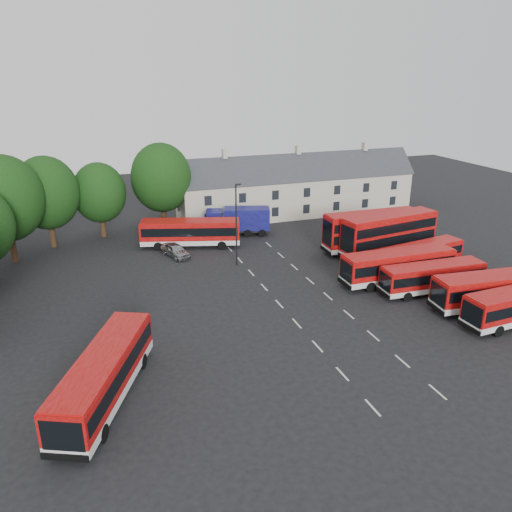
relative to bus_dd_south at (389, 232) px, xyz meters
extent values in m
plane|color=black|center=(-16.70, -9.90, -2.79)|extent=(140.00, 140.00, 0.00)
cube|color=beige|center=(-16.70, -23.90, -2.78)|extent=(0.15, 1.80, 0.01)
cube|color=beige|center=(-16.70, -19.90, -2.78)|extent=(0.15, 1.80, 0.01)
cube|color=beige|center=(-16.70, -15.90, -2.78)|extent=(0.15, 1.80, 0.01)
cube|color=beige|center=(-16.70, -11.90, -2.78)|extent=(0.15, 1.80, 0.01)
cube|color=beige|center=(-16.70, -7.90, -2.78)|extent=(0.15, 1.80, 0.01)
cube|color=beige|center=(-16.70, -3.90, -2.78)|extent=(0.15, 1.80, 0.01)
cube|color=beige|center=(-16.70, 0.10, -2.78)|extent=(0.15, 1.80, 0.01)
cube|color=beige|center=(-16.70, 4.10, -2.78)|extent=(0.15, 1.80, 0.01)
cube|color=beige|center=(-16.70, 8.10, -2.78)|extent=(0.15, 1.80, 0.01)
cube|color=beige|center=(-11.70, -23.90, -2.78)|extent=(0.15, 1.80, 0.01)
cube|color=beige|center=(-11.70, -19.90, -2.78)|extent=(0.15, 1.80, 0.01)
cube|color=beige|center=(-11.70, -15.90, -2.78)|extent=(0.15, 1.80, 0.01)
cube|color=beige|center=(-11.70, -11.90, -2.78)|extent=(0.15, 1.80, 0.01)
cube|color=beige|center=(-11.70, -7.90, -2.78)|extent=(0.15, 1.80, 0.01)
cube|color=beige|center=(-11.70, -3.90, -2.78)|extent=(0.15, 1.80, 0.01)
cube|color=beige|center=(-11.70, 0.10, -2.78)|extent=(0.15, 1.80, 0.01)
cube|color=beige|center=(-11.70, 4.10, -2.78)|extent=(0.15, 1.80, 0.01)
cube|color=beige|center=(-11.70, 8.10, -2.78)|extent=(0.15, 1.80, 0.01)
cylinder|color=black|center=(-40.70, 12.10, -0.60)|extent=(0.70, 0.70, 4.38)
ellipsoid|color=black|center=(-40.70, 12.10, 4.47)|extent=(8.25, 8.25, 9.49)
cylinder|color=black|center=(-36.70, 16.10, -0.78)|extent=(0.70, 0.70, 4.02)
ellipsoid|color=black|center=(-36.70, 16.10, 3.89)|extent=(7.59, 7.59, 8.73)
cylinder|color=black|center=(-30.70, 18.10, -1.04)|extent=(0.70, 0.70, 3.50)
ellipsoid|color=black|center=(-30.70, 18.10, 3.02)|extent=(6.60, 6.60, 7.59)
cylinder|color=black|center=(-22.70, 19.10, -0.69)|extent=(0.70, 0.70, 4.20)
ellipsoid|color=black|center=(-22.70, 19.10, 4.18)|extent=(7.92, 7.92, 9.11)
cube|color=beige|center=(-2.70, 20.10, -0.04)|extent=(35.00, 7.00, 5.50)
cube|color=#2D3035|center=(-2.70, 20.10, 2.71)|extent=(35.70, 7.13, 7.13)
cube|color=beige|center=(-13.70, 20.10, 6.67)|extent=(0.60, 0.90, 1.20)
cube|color=beige|center=(-2.70, 20.10, 6.67)|extent=(0.60, 0.90, 1.20)
cube|color=beige|center=(8.30, 20.10, 6.67)|extent=(0.60, 0.90, 1.20)
cylinder|color=black|center=(-2.25, -19.30, -2.30)|extent=(1.00, 0.33, 0.99)
cube|color=silver|center=(1.23, -15.10, -1.97)|extent=(11.85, 3.79, 0.58)
cube|color=#A20C0A|center=(1.23, -15.10, -0.65)|extent=(11.85, 3.79, 2.06)
cube|color=black|center=(1.23, -15.10, -0.59)|extent=(11.40, 3.81, 1.01)
cube|color=#A20C0A|center=(1.23, -15.10, 0.44)|extent=(11.61, 3.66, 0.13)
cylinder|color=black|center=(-2.60, -15.92, -2.26)|extent=(1.08, 0.40, 1.06)
cube|color=silver|center=(-1.90, -10.39, -2.06)|extent=(10.43, 2.84, 0.52)
cube|color=#A20C0A|center=(-1.90, -10.39, -0.89)|extent=(10.43, 2.84, 1.83)
cube|color=black|center=(-1.90, -10.39, -0.84)|extent=(10.02, 2.87, 0.89)
cube|color=#A20C0A|center=(-1.90, -10.39, 0.07)|extent=(10.22, 2.73, 0.11)
cylinder|color=black|center=(-5.25, -11.29, -2.32)|extent=(0.95, 0.31, 0.94)
cylinder|color=black|center=(1.46, -9.49, -2.32)|extent=(0.95, 0.31, 0.94)
cube|color=silver|center=(-3.62, -7.21, -1.96)|extent=(11.78, 2.79, 0.59)
cube|color=#A20C0A|center=(-3.62, -7.21, -0.63)|extent=(11.78, 2.79, 2.08)
cube|color=black|center=(-3.62, -7.21, -0.57)|extent=(11.31, 2.85, 1.02)
cube|color=#A20C0A|center=(-3.62, -7.21, 0.47)|extent=(11.54, 2.68, 0.13)
cylinder|color=black|center=(-7.39, -8.38, -2.26)|extent=(1.07, 0.31, 1.07)
cylinder|color=black|center=(0.16, -6.04, -2.26)|extent=(1.07, 0.31, 1.07)
cube|color=silver|center=(0.85, -4.97, -2.07)|extent=(10.44, 3.95, 0.51)
cube|color=#A20C0A|center=(0.85, -4.97, -0.91)|extent=(10.44, 3.95, 1.81)
cube|color=black|center=(0.85, -4.97, -0.87)|extent=(10.04, 3.94, 0.88)
cube|color=#A20C0A|center=(0.85, -4.97, 0.04)|extent=(10.22, 3.83, 0.11)
cylinder|color=black|center=(-2.20, -6.54, -2.33)|extent=(0.96, 0.41, 0.93)
cylinder|color=black|center=(3.89, -3.40, -2.33)|extent=(0.96, 0.41, 0.93)
cube|color=silver|center=(0.00, 0.00, -1.95)|extent=(12.21, 4.35, 0.60)
cube|color=#A20C0A|center=(0.00, 0.00, 0.17)|extent=(12.21, 4.35, 3.64)
cube|color=black|center=(0.00, 0.00, -0.54)|extent=(11.74, 4.35, 1.03)
cube|color=#A20C0A|center=(0.00, 0.00, 2.04)|extent=(11.96, 4.21, 0.13)
cylinder|color=black|center=(-3.62, -1.75, -2.25)|extent=(1.12, 0.45, 1.09)
cylinder|color=black|center=(3.62, 1.75, -2.25)|extent=(1.12, 0.45, 1.09)
cube|color=black|center=(0.00, 0.00, 0.88)|extent=(11.74, 4.35, 1.03)
cube|color=silver|center=(-1.03, 1.98, -1.97)|extent=(11.67, 2.90, 0.58)
cube|color=#A20C0A|center=(-1.03, 1.98, 0.09)|extent=(11.67, 2.90, 3.54)
cube|color=black|center=(-1.03, 1.98, -0.60)|extent=(11.20, 2.96, 1.00)
cube|color=#A20C0A|center=(-1.03, 1.98, 1.91)|extent=(11.43, 2.79, 0.13)
cylinder|color=black|center=(-4.77, 0.88, -2.26)|extent=(1.06, 0.32, 1.06)
cylinder|color=black|center=(2.71, 3.09, -2.26)|extent=(1.06, 0.32, 1.06)
cube|color=black|center=(-1.03, 1.98, 0.77)|extent=(11.20, 2.96, 1.00)
cube|color=silver|center=(-32.63, -17.36, -1.95)|extent=(7.44, 12.01, 0.60)
cube|color=#A20C0A|center=(-32.63, -17.36, -0.59)|extent=(7.44, 12.01, 2.12)
cube|color=black|center=(-32.63, -17.36, -0.53)|extent=(7.30, 11.60, 1.03)
cube|color=#A20C0A|center=(-32.63, -17.36, 0.53)|extent=(7.24, 11.75, 0.13)
cylinder|color=black|center=(-33.10, -21.36, -2.25)|extent=(0.73, 1.12, 1.09)
cylinder|color=black|center=(-32.15, -13.37, -2.25)|extent=(0.73, 1.12, 1.09)
cube|color=silver|center=(-20.91, 10.52, -1.96)|extent=(12.11, 5.97, 0.59)
cube|color=#A20C0A|center=(-20.91, 10.52, -0.61)|extent=(12.11, 5.97, 2.10)
cube|color=black|center=(-20.91, 10.52, -0.56)|extent=(11.67, 5.90, 1.02)
cube|color=#A20C0A|center=(-20.91, 10.52, 0.49)|extent=(11.85, 5.80, 0.13)
cylinder|color=black|center=(-24.88, 10.44, -2.25)|extent=(1.12, 0.60, 1.08)
cylinder|color=black|center=(-16.93, 10.59, -2.25)|extent=(1.12, 0.60, 1.08)
cube|color=black|center=(-14.02, 13.23, -2.13)|extent=(8.41, 4.44, 0.30)
cube|color=#0F0F5A|center=(-16.94, 14.12, -0.76)|extent=(2.69, 3.02, 2.44)
cube|color=black|center=(-17.86, 14.40, -0.39)|extent=(0.73, 2.10, 1.22)
cube|color=#0F0F5A|center=(-12.90, 12.89, -0.60)|extent=(6.28, 4.12, 2.74)
cylinder|color=black|center=(-17.08, 12.96, -2.28)|extent=(1.06, 0.57, 1.02)
cylinder|color=black|center=(-10.73, 13.43, -2.28)|extent=(1.06, 0.57, 1.02)
imported|color=#9B9DA2|center=(-23.33, 7.77, -2.03)|extent=(3.18, 4.79, 1.52)
cylinder|color=black|center=(-17.46, 2.76, 1.73)|extent=(0.16, 0.16, 9.04)
cube|color=black|center=(-17.19, 2.75, 6.25)|extent=(0.55, 0.24, 0.16)
camera|label=1|loc=(-32.51, -46.35, 17.40)|focal=35.00mm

